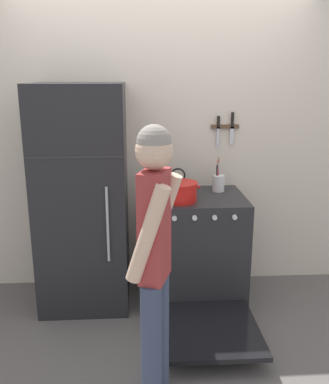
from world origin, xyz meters
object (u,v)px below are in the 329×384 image
at_px(refrigerator, 83,198).
at_px(dutch_oven_pot, 179,192).
at_px(stove_range, 198,249).
at_px(tea_kettle, 178,185).
at_px(person, 155,256).
at_px(utensil_jar, 218,182).

xyz_separation_m(refrigerator, dutch_oven_pot, (0.77, -0.14, 0.08)).
bearing_deg(stove_range, refrigerator, 177.42).
xyz_separation_m(stove_range, tea_kettle, (-0.16, 0.17, 0.51)).
height_order(stove_range, person, person).
xyz_separation_m(tea_kettle, utensil_jar, (0.34, 0.01, 0.02)).
distance_m(refrigerator, stove_range, 1.04).
relative_size(dutch_oven_pot, utensil_jar, 1.13).
height_order(utensil_jar, person, person).
bearing_deg(stove_range, person, -108.80).
bearing_deg(tea_kettle, utensil_jar, 1.27).
bearing_deg(refrigerator, stove_range, -2.58).
xyz_separation_m(stove_range, utensil_jar, (0.19, 0.18, 0.53)).
height_order(dutch_oven_pot, person, person).
height_order(refrigerator, person, refrigerator).
bearing_deg(dutch_oven_pot, utensil_jar, 37.44).
height_order(stove_range, tea_kettle, tea_kettle).
relative_size(refrigerator, tea_kettle, 8.70).
bearing_deg(person, refrigerator, 41.61).
bearing_deg(utensil_jar, refrigerator, -173.08).
distance_m(dutch_oven_pot, tea_kettle, 0.27).
bearing_deg(refrigerator, dutch_oven_pot, -10.13).
bearing_deg(person, stove_range, -0.54).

